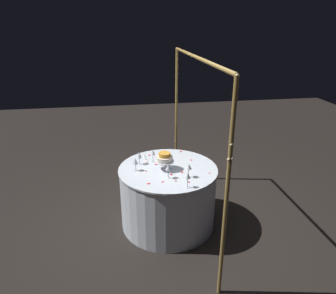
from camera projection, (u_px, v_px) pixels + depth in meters
name	position (u px, v px, depth m)	size (l,w,h in m)	color
ground_plane	(168.00, 222.00, 3.87)	(12.00, 12.00, 0.00)	black
decorative_arch	(195.00, 117.00, 3.39)	(2.34, 0.06, 2.03)	olive
main_table	(168.00, 196.00, 3.72)	(1.17, 1.17, 0.76)	silver
tiered_cake	(164.00, 158.00, 3.51)	(0.22, 0.22, 0.21)	silver
wine_glass_0	(189.00, 167.00, 3.33)	(0.07, 0.07, 0.16)	silver
wine_glass_1	(153.00, 153.00, 3.70)	(0.06, 0.06, 0.16)	silver
wine_glass_2	(168.00, 168.00, 3.31)	(0.06, 0.06, 0.17)	silver
wine_glass_3	(139.00, 155.00, 3.64)	(0.06, 0.06, 0.16)	silver
wine_glass_4	(188.00, 177.00, 3.12)	(0.06, 0.06, 0.17)	silver
wine_glass_5	(135.00, 162.00, 3.48)	(0.06, 0.06, 0.16)	silver
cake_knife	(146.00, 160.00, 3.79)	(0.30, 0.03, 0.01)	silver
rose_petal_0	(182.00, 172.00, 3.48)	(0.03, 0.02, 0.00)	red
rose_petal_1	(191.00, 160.00, 3.78)	(0.03, 0.02, 0.00)	red
rose_petal_2	(171.00, 174.00, 3.43)	(0.04, 0.03, 0.00)	red
rose_petal_3	(146.00, 171.00, 3.51)	(0.03, 0.02, 0.00)	red
rose_petal_4	(210.00, 173.00, 3.46)	(0.03, 0.02, 0.00)	red
rose_petal_5	(157.00, 161.00, 3.75)	(0.03, 0.02, 0.00)	red
rose_petal_6	(163.00, 157.00, 3.88)	(0.02, 0.02, 0.00)	red
rose_petal_7	(149.00, 184.00, 3.23)	(0.04, 0.03, 0.00)	red
rose_petal_8	(145.00, 162.00, 3.73)	(0.03, 0.02, 0.00)	red
rose_petal_9	(149.00, 155.00, 3.92)	(0.04, 0.03, 0.00)	red
rose_petal_10	(181.00, 152.00, 4.03)	(0.04, 0.03, 0.00)	red
rose_petal_11	(176.00, 181.00, 3.29)	(0.03, 0.02, 0.00)	red
rose_petal_12	(156.00, 164.00, 3.67)	(0.04, 0.03, 0.00)	red
rose_petal_13	(170.00, 164.00, 3.69)	(0.03, 0.02, 0.00)	red
rose_petal_14	(189.00, 182.00, 3.27)	(0.03, 0.02, 0.00)	red
rose_petal_15	(163.00, 182.00, 3.27)	(0.03, 0.02, 0.00)	red
rose_petal_16	(163.00, 163.00, 3.72)	(0.03, 0.02, 0.00)	red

